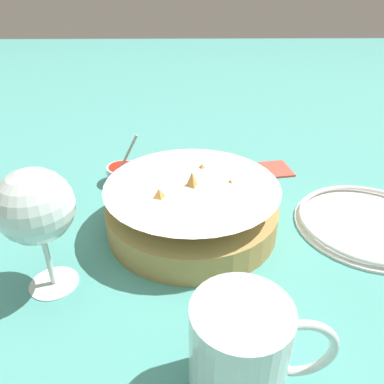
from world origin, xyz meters
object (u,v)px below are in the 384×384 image
(food_basket, at_px, (192,208))
(side_plate, at_px, (369,222))
(wine_glass, at_px, (36,209))
(beer_mug, at_px, (245,354))
(sauce_cup, at_px, (123,173))

(food_basket, bearing_deg, side_plate, -0.59)
(wine_glass, relative_size, beer_mug, 1.25)
(wine_glass, xyz_separation_m, side_plate, (0.46, 0.12, -0.11))
(beer_mug, bearing_deg, food_basket, 99.32)
(food_basket, distance_m, wine_glass, 0.23)
(sauce_cup, bearing_deg, wine_glass, -100.62)
(food_basket, xyz_separation_m, side_plate, (0.28, -0.00, -0.03))
(side_plate, bearing_deg, wine_glass, -165.43)
(food_basket, xyz_separation_m, sauce_cup, (-0.13, 0.15, -0.02))
(food_basket, bearing_deg, wine_glass, -145.87)
(sauce_cup, height_order, wine_glass, wine_glass)
(sauce_cup, bearing_deg, food_basket, -48.98)
(food_basket, xyz_separation_m, wine_glass, (-0.18, -0.12, 0.08))
(food_basket, relative_size, sauce_cup, 2.70)
(wine_glass, bearing_deg, sauce_cup, 79.38)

